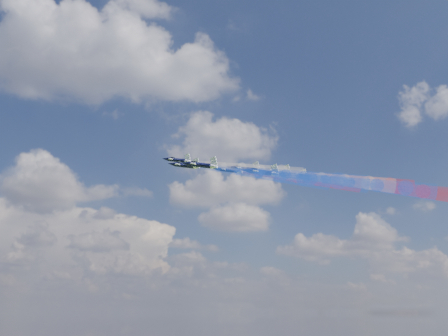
{
  "coord_description": "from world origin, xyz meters",
  "views": [
    {
      "loc": [
        -26.92,
        -158.76,
        101.62
      ],
      "look_at": [
        -4.35,
        -3.06,
        148.04
      ],
      "focal_mm": 39.53,
      "sensor_mm": 36.0,
      "label": 1
    }
  ],
  "objects": [
    {
      "name": "trail_rear_left",
      "position": [
        24.11,
        -39.06,
        134.78
      ],
      "size": [
        35.04,
        30.49,
        15.53
      ],
      "primitive_type": null,
      "rotation": [
        0.25,
        -0.2,
        0.84
      ],
      "color": "blue"
    },
    {
      "name": "jet_outer_left",
      "position": [
        -14.18,
        -24.0,
        142.41
      ],
      "size": [
        17.06,
        16.84,
        8.71
      ],
      "primitive_type": null,
      "rotation": [
        0.25,
        -0.2,
        0.84
      ],
      "color": "black"
    },
    {
      "name": "jet_outer_right",
      "position": [
        16.53,
        9.53,
        151.47
      ],
      "size": [
        17.06,
        16.84,
        8.71
      ],
      "primitive_type": null,
      "rotation": [
        0.25,
        -0.2,
        0.84
      ],
      "color": "black"
    },
    {
      "name": "jet_inner_left",
      "position": [
        -17.74,
        -8.24,
        146.81
      ],
      "size": [
        17.06,
        16.84,
        8.71
      ],
      "primitive_type": null,
      "rotation": [
        0.25,
        -0.2,
        0.84
      ],
      "color": "black"
    },
    {
      "name": "jet_rear_left",
      "position": [
        3.78,
        -22.54,
        141.46
      ],
      "size": [
        17.06,
        16.84,
        8.71
      ],
      "primitive_type": null,
      "rotation": [
        0.25,
        -0.2,
        0.84
      ],
      "color": "black"
    },
    {
      "name": "jet_rear_right",
      "position": [
        17.02,
        -8.08,
        144.68
      ],
      "size": [
        17.06,
        16.84,
        8.71
      ],
      "primitive_type": null,
      "rotation": [
        0.25,
        -0.2,
        0.84
      ],
      "color": "black"
    },
    {
      "name": "trail_outer_right",
      "position": [
        36.86,
        -6.99,
        144.78
      ],
      "size": [
        35.04,
        30.49,
        15.53
      ],
      "primitive_type": null,
      "rotation": [
        0.25,
        -0.2,
        0.84
      ],
      "color": "red"
    },
    {
      "name": "trail_inner_left",
      "position": [
        2.59,
        -24.76,
        140.13
      ],
      "size": [
        35.04,
        30.49,
        15.53
      ],
      "primitive_type": null,
      "rotation": [
        0.25,
        -0.2,
        0.84
      ],
      "color": "blue"
    },
    {
      "name": "jet_lead",
      "position": [
        -19.41,
        8.73,
        153.74
      ],
      "size": [
        17.06,
        16.84,
        8.71
      ],
      "primitive_type": null,
      "rotation": [
        0.25,
        -0.2,
        0.84
      ],
      "color": "black"
    },
    {
      "name": "trail_lead",
      "position": [
        0.92,
        -7.79,
        147.05
      ],
      "size": [
        35.04,
        30.49,
        15.53
      ],
      "primitive_type": null,
      "rotation": [
        0.25,
        -0.2,
        0.84
      ],
      "color": "white"
    },
    {
      "name": "trail_inner_right",
      "position": [
        19.51,
        -6.58,
        144.49
      ],
      "size": [
        35.04,
        30.49,
        15.53
      ],
      "primitive_type": null,
      "rotation": [
        0.25,
        -0.2,
        0.84
      ],
      "color": "red"
    },
    {
      "name": "trail_rear_right",
      "position": [
        37.36,
        -24.6,
        138.0
      ],
      "size": [
        35.04,
        30.49,
        15.53
      ],
      "primitive_type": null,
      "rotation": [
        0.25,
        -0.2,
        0.84
      ],
      "color": "red"
    },
    {
      "name": "trail_center_third",
      "position": [
        22.13,
        -23.03,
        140.35
      ],
      "size": [
        35.04,
        30.49,
        15.53
      ],
      "primitive_type": null,
      "rotation": [
        0.25,
        -0.2,
        0.84
      ],
      "color": "white"
    },
    {
      "name": "jet_inner_right",
      "position": [
        -0.83,
        9.94,
        151.17
      ],
      "size": [
        17.06,
        16.84,
        8.71
      ],
      "primitive_type": null,
      "rotation": [
        0.25,
        -0.2,
        0.84
      ],
      "color": "black"
    },
    {
      "name": "jet_center_third",
      "position": [
        1.8,
        -6.51,
        147.03
      ],
      "size": [
        17.06,
        16.84,
        8.71
      ],
      "primitive_type": null,
      "rotation": [
        0.25,
        -0.2,
        0.84
      ],
      "color": "black"
    },
    {
      "name": "trail_outer_left",
      "position": [
        6.15,
        -40.52,
        135.73
      ],
      "size": [
        35.04,
        30.49,
        15.53
      ],
      "primitive_type": null,
      "rotation": [
        0.25,
        -0.2,
        0.84
      ],
      "color": "blue"
    }
  ]
}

